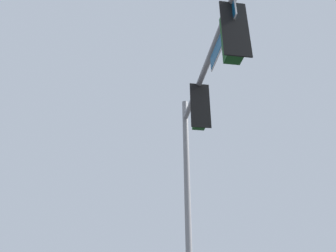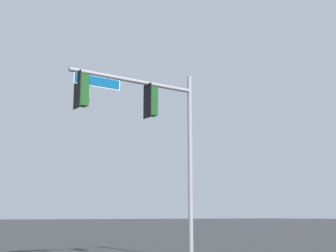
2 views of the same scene
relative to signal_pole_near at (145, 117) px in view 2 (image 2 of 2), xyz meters
name	(u,v)px [view 2 (image 2 of 2)]	position (x,y,z in m)	size (l,w,h in m)	color
signal_pole_near	(145,117)	(0.00, 0.00, 0.00)	(5.19, 0.62, 7.09)	gray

